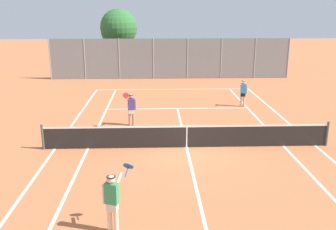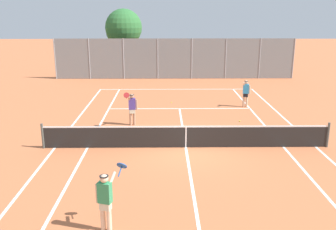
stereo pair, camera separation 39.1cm
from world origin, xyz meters
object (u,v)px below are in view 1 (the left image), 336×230
loose_tennis_ball_1 (169,102)px  tree_behind_left (117,29)px  player_near_side (112,199)px  player_far_right (243,92)px  loose_tennis_ball_4 (238,121)px  loose_tennis_ball_0 (240,142)px  loose_tennis_ball_2 (105,134)px  player_far_left (131,107)px  tennis_net (187,136)px

loose_tennis_ball_1 → tree_behind_left: 12.92m
player_near_side → player_far_right: (6.34, 12.83, -0.02)m
player_far_right → loose_tennis_ball_1: (-4.35, 1.02, -0.88)m
loose_tennis_ball_4 → tree_behind_left: 17.82m
loose_tennis_ball_0 → player_far_right: bearing=76.0°
loose_tennis_ball_2 → loose_tennis_ball_4: 6.92m
player_far_right → loose_tennis_ball_1: bearing=166.8°
loose_tennis_ball_0 → tree_behind_left: bearing=110.2°
player_far_right → loose_tennis_ball_4: 3.28m
player_far_right → tree_behind_left: bearing=123.9°
player_far_left → tree_behind_left: 16.60m
player_near_side → tennis_net: bearing=68.2°
loose_tennis_ball_2 → player_near_side: bearing=-81.2°
loose_tennis_ball_4 → tennis_net: bearing=-128.9°
loose_tennis_ball_0 → loose_tennis_ball_2: same height
loose_tennis_ball_1 → loose_tennis_ball_2: bearing=-118.4°
loose_tennis_ball_0 → tree_behind_left: tree_behind_left is taller
loose_tennis_ball_2 → tree_behind_left: 17.99m
player_near_side → player_far_right: player_near_side is taller
player_near_side → loose_tennis_ball_2: player_near_side is taller
player_near_side → loose_tennis_ball_1: (1.99, 13.85, -0.89)m
tennis_net → loose_tennis_ball_4: tennis_net is taller
player_far_right → loose_tennis_ball_0: size_ratio=24.24×
loose_tennis_ball_1 → loose_tennis_ball_4: (3.45, -4.05, 0.00)m
tennis_net → loose_tennis_ball_2: tennis_net is taller
tennis_net → loose_tennis_ball_0: tennis_net is taller
tennis_net → player_far_left: 4.07m
tennis_net → player_near_side: (-2.43, -6.08, 0.42)m
player_near_side → loose_tennis_ball_4: bearing=61.0°
loose_tennis_ball_2 → player_far_left: bearing=49.4°
loose_tennis_ball_0 → loose_tennis_ball_4: size_ratio=1.00×
player_near_side → tree_behind_left: 25.72m
loose_tennis_ball_2 → tree_behind_left: size_ratio=0.01×
tennis_net → player_far_left: player_far_left is taller
loose_tennis_ball_0 → tree_behind_left: (-6.94, 18.90, 3.91)m
player_near_side → tree_behind_left: size_ratio=0.31×
loose_tennis_ball_1 → player_far_left: bearing=-114.1°
tennis_net → player_far_left: size_ratio=6.76×
loose_tennis_ball_2 → tree_behind_left: bearing=93.0°
loose_tennis_ball_2 → loose_tennis_ball_1: bearing=61.6°
loose_tennis_ball_4 → loose_tennis_ball_2: bearing=-164.2°
player_near_side → loose_tennis_ball_1: player_near_side is taller
loose_tennis_ball_2 → tennis_net: bearing=-26.7°
tennis_net → player_far_right: (3.92, 6.75, 0.40)m
tennis_net → loose_tennis_ball_1: bearing=93.2°
player_near_side → loose_tennis_ball_2: (-1.22, 7.91, -0.89)m
player_far_left → loose_tennis_ball_0: (4.84, -2.71, -0.89)m
player_far_left → loose_tennis_ball_1: bearing=65.9°
player_far_right → tree_behind_left: size_ratio=0.28×
loose_tennis_ball_0 → loose_tennis_ball_2: (-6.00, 1.36, 0.00)m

